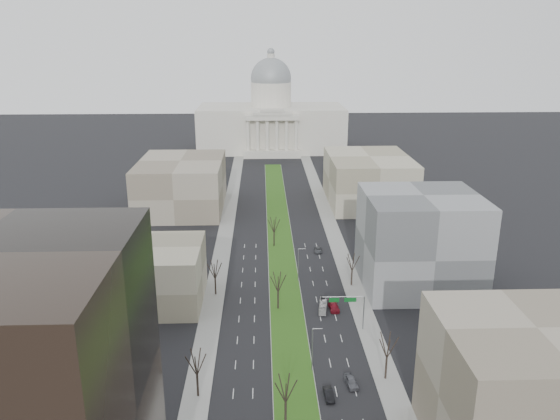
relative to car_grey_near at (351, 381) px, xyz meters
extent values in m
plane|color=black|center=(-10.49, 69.65, -0.78)|extent=(600.00, 600.00, 0.00)
cube|color=#999993|center=(-10.49, 68.65, -0.71)|extent=(8.00, 222.00, 0.15)
cube|color=#1D4713|center=(-10.49, 68.65, -0.61)|extent=(7.70, 221.70, 0.06)
cube|color=gray|center=(-27.99, 44.65, -0.71)|extent=(5.00, 330.00, 0.15)
cube|color=gray|center=(7.01, 44.65, -0.71)|extent=(5.00, 330.00, 0.15)
cube|color=beige|center=(-10.49, 219.65, 11.22)|extent=(80.00, 40.00, 24.00)
cube|color=beige|center=(-10.49, 196.65, 1.22)|extent=(30.00, 6.00, 4.00)
cube|color=beige|center=(-10.49, 196.65, 20.22)|extent=(28.00, 5.00, 2.50)
cube|color=beige|center=(-10.49, 196.65, 22.22)|extent=(20.00, 5.00, 1.80)
cube|color=beige|center=(-10.49, 196.65, 23.82)|extent=(12.00, 5.00, 1.60)
cylinder|color=beige|center=(-10.49, 219.65, 29.22)|extent=(22.00, 22.00, 14.00)
sphere|color=gray|center=(-10.49, 219.65, 38.22)|extent=(22.00, 22.00, 22.00)
cylinder|color=beige|center=(-10.49, 219.65, 49.22)|extent=(4.00, 4.00, 4.00)
sphere|color=gray|center=(-10.49, 219.65, 52.22)|extent=(4.00, 4.00, 4.00)
cylinder|color=beige|center=(-22.99, 196.65, 11.22)|extent=(2.00, 2.00, 16.00)
cylinder|color=beige|center=(-17.99, 196.65, 11.22)|extent=(2.00, 2.00, 16.00)
cylinder|color=beige|center=(-12.99, 196.65, 11.22)|extent=(2.00, 2.00, 16.00)
cylinder|color=beige|center=(-7.99, 196.65, 11.22)|extent=(2.00, 2.00, 16.00)
cylinder|color=beige|center=(-2.99, 196.65, 11.22)|extent=(2.00, 2.00, 16.00)
cylinder|color=beige|center=(2.01, 196.65, 11.22)|extent=(2.00, 2.00, 16.00)
cube|color=gray|center=(-43.49, 34.65, 6.22)|extent=(26.00, 22.00, 14.00)
cube|color=gray|center=(22.51, -18.35, 10.22)|extent=(26.00, 24.00, 22.00)
cube|color=slate|center=(23.51, 41.65, 11.22)|extent=(28.00, 26.00, 24.00)
cube|color=gray|center=(-45.49, 109.65, 8.22)|extent=(30.00, 40.00, 18.00)
cube|color=gray|center=(24.51, 114.65, 8.22)|extent=(30.00, 40.00, 18.00)
cylinder|color=black|center=(-27.69, -2.35, 1.38)|extent=(0.40, 0.40, 4.32)
cylinder|color=black|center=(-27.69, 37.65, 1.33)|extent=(0.40, 0.40, 4.22)
cylinder|color=black|center=(6.71, 1.65, 1.43)|extent=(0.40, 0.40, 4.42)
cylinder|color=black|center=(6.71, 41.65, 1.23)|extent=(0.40, 0.40, 4.03)
cylinder|color=black|center=(-12.49, -10.35, 1.38)|extent=(0.40, 0.40, 4.32)
cylinder|color=black|center=(-12.49, 29.65, 1.38)|extent=(0.40, 0.40, 4.32)
cylinder|color=black|center=(-12.49, 69.65, 1.38)|extent=(0.40, 0.40, 4.32)
cylinder|color=gray|center=(-6.79, 4.65, 3.72)|extent=(0.20, 0.20, 9.00)
cylinder|color=gray|center=(-5.89, 4.65, 8.32)|extent=(1.80, 0.12, 0.12)
cylinder|color=gray|center=(-6.79, 44.65, 3.72)|extent=(0.20, 0.20, 9.00)
cylinder|color=gray|center=(-5.89, 44.65, 8.32)|extent=(1.80, 0.12, 0.12)
cylinder|color=gray|center=(5.71, 19.65, 3.22)|extent=(0.24, 0.24, 8.00)
cylinder|color=gray|center=(1.21, 19.65, 7.22)|extent=(9.00, 0.18, 0.18)
cube|color=#0C591E|center=(2.71, 19.73, 6.42)|extent=(2.60, 0.08, 1.00)
cube|color=#0C591E|center=(-0.79, 19.73, 6.42)|extent=(2.20, 0.08, 1.00)
imported|color=#57585F|center=(0.00, 0.00, 0.00)|extent=(2.44, 4.79, 1.56)
imported|color=black|center=(-4.54, -3.50, -0.07)|extent=(1.79, 4.43, 1.43)
imported|color=maroon|center=(0.52, 29.02, -0.02)|extent=(2.43, 5.37, 1.53)
imported|color=#484A4F|center=(0.43, 64.75, -0.16)|extent=(2.36, 4.60, 1.24)
imported|color=silver|center=(-1.99, 29.00, 0.20)|extent=(2.74, 7.24, 1.97)
camera|label=1|loc=(-15.94, -84.98, 60.30)|focal=35.00mm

